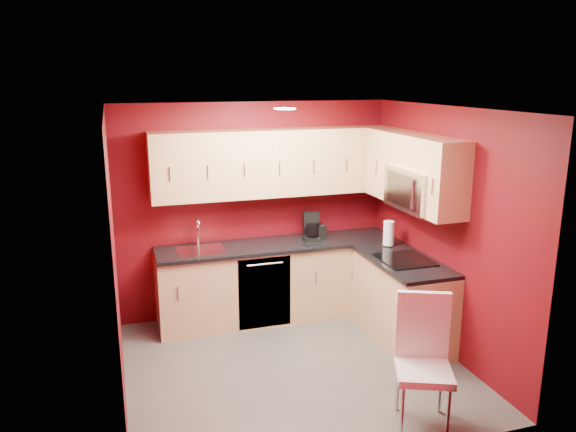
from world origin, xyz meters
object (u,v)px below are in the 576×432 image
napkin_holder (319,231)px  paper_towel (389,234)px  coffee_maker (312,226)px  dining_chair (424,364)px  sink (200,247)px  microwave (419,189)px

napkin_holder → paper_towel: bearing=-39.7°
coffee_maker → paper_towel: (0.74, -0.51, -0.01)m
coffee_maker → napkin_holder: bearing=22.3°
dining_chair → sink: bearing=143.3°
sink → napkin_holder: sink is taller
napkin_holder → dining_chair: (-0.01, -2.46, -0.45)m
napkin_holder → microwave: bearing=-57.2°
microwave → napkin_holder: 1.42m
coffee_maker → sink: bearing=-167.9°
sink → napkin_holder: (1.41, 0.05, 0.04)m
sink → dining_chair: bearing=-59.8°
paper_towel → dining_chair: bearing=-108.9°
microwave → napkin_holder: microwave is taller
napkin_holder → paper_towel: 0.84m
microwave → paper_towel: size_ratio=2.68×
sink → coffee_maker: 1.33m
microwave → sink: size_ratio=1.46×
napkin_holder → coffee_maker: bearing=-168.4°
microwave → coffee_maker: size_ratio=2.45×
dining_chair → paper_towel: bearing=94.2°
dining_chair → napkin_holder: bearing=112.8°
sink → paper_towel: bearing=-13.2°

